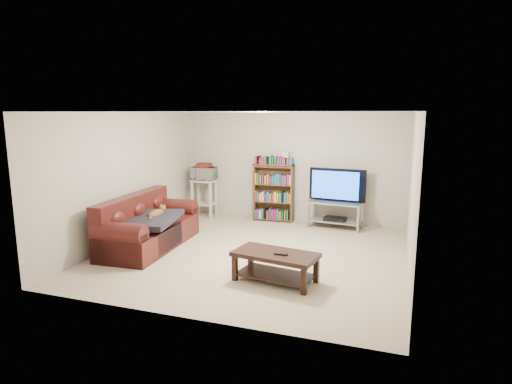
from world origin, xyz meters
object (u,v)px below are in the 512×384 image
at_px(sofa, 146,229).
at_px(tv_stand, 335,210).
at_px(bookshelf, 274,192).
at_px(coffee_table, 275,261).

bearing_deg(sofa, tv_stand, 35.17).
xyz_separation_m(tv_stand, bookshelf, (-1.40, 0.16, 0.29)).
distance_m(sofa, tv_stand, 3.87).
xyz_separation_m(sofa, coffee_table, (2.67, -0.82, -0.03)).
relative_size(sofa, bookshelf, 1.75).
bearing_deg(bookshelf, sofa, -125.50).
bearing_deg(coffee_table, sofa, 172.14).
xyz_separation_m(sofa, tv_stand, (3.03, 2.41, 0.05)).
bearing_deg(bookshelf, coffee_table, -76.01).
height_order(coffee_table, tv_stand, tv_stand).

